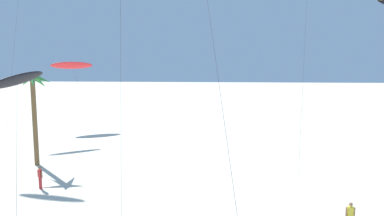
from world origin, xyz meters
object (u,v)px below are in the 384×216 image
palm_tree_3 (33,93)px  person_near_left (350,216)px  flying_kite_4 (72,65)px  flying_kite_3 (17,80)px  person_near_right (40,176)px

palm_tree_3 → person_near_left: bearing=-26.0°
flying_kite_4 → person_near_left: 40.85m
palm_tree_3 → flying_kite_4: (-3.67, 18.28, 2.07)m
palm_tree_3 → flying_kite_3: (3.08, -8.05, 1.65)m
palm_tree_3 → flying_kite_3: 8.77m
flying_kite_3 → flying_kite_4: bearing=104.4°
person_near_left → palm_tree_3: bearing=154.0°
palm_tree_3 → person_near_right: bearing=-61.7°
flying_kite_4 → person_near_left: bearing=-47.7°
flying_kite_3 → person_near_left: flying_kite_3 is taller
flying_kite_3 → person_near_left: size_ratio=5.34×
flying_kite_3 → person_near_right: flying_kite_3 is taller
flying_kite_4 → person_near_right: 26.32m
palm_tree_3 → person_near_right: palm_tree_3 is taller
flying_kite_3 → person_near_left: 21.78m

